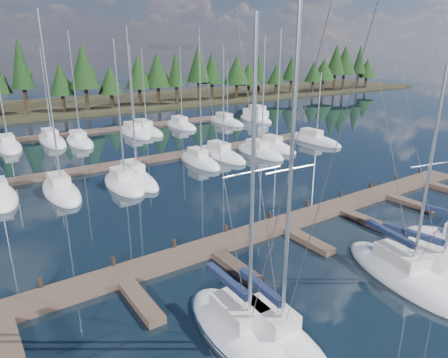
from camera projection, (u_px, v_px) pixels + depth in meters
ground at (195, 184)px, 38.61m from camera, size 260.00×260.00×0.00m
far_shore at (53, 107)px, 85.52m from camera, size 220.00×30.00×0.60m
main_dock at (284, 228)px, 28.64m from camera, size 44.00×6.13×0.90m
back_docks at (122, 143)px, 53.89m from camera, size 50.00×21.80×0.40m
front_sailboat_1 at (243, 331)px, 18.14m from camera, size 3.33×8.15×14.55m
front_sailboat_2 at (276, 337)px, 17.72m from camera, size 3.02×7.64×14.98m
front_sailboat_3 at (404, 275)px, 22.66m from camera, size 4.56×9.00×12.58m
front_sailboat_4 at (431, 272)px, 22.94m from camera, size 4.06×8.89×13.85m
back_sailboat_rows at (135, 148)px, 50.91m from camera, size 48.93×32.94×16.24m
motor_yacht_right at (256, 117)px, 71.79m from camera, size 3.62×9.17×4.49m
tree_line at (46, 75)px, 74.19m from camera, size 187.41×11.73×13.82m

